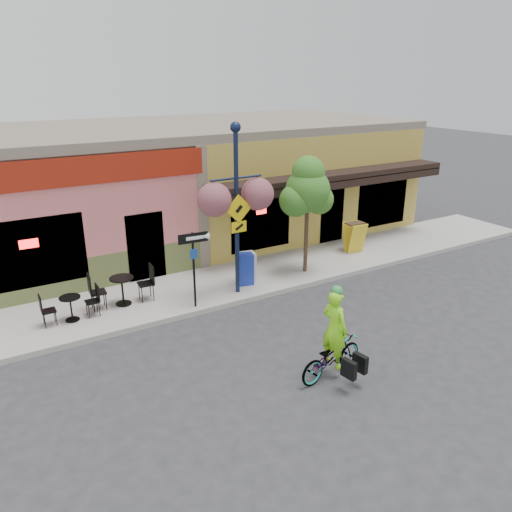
# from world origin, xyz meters

# --- Properties ---
(ground) EXTENTS (90.00, 90.00, 0.00)m
(ground) POSITION_xyz_m (0.00, 0.00, 0.00)
(ground) COLOR #2D2D30
(ground) RESTS_ON ground
(sidewalk) EXTENTS (24.00, 3.00, 0.15)m
(sidewalk) POSITION_xyz_m (0.00, 2.00, 0.07)
(sidewalk) COLOR #9E9B93
(sidewalk) RESTS_ON ground
(curb) EXTENTS (24.00, 0.12, 0.15)m
(curb) POSITION_xyz_m (0.00, 0.55, 0.07)
(curb) COLOR #A8A59E
(curb) RESTS_ON ground
(building) EXTENTS (18.20, 8.20, 4.50)m
(building) POSITION_xyz_m (0.00, 7.50, 2.25)
(building) COLOR #CE6666
(building) RESTS_ON ground
(bicycle) EXTENTS (1.84, 0.88, 0.93)m
(bicycle) POSITION_xyz_m (-1.31, -3.67, 0.47)
(bicycle) COLOR maroon
(bicycle) RESTS_ON ground
(cyclist_rider) EXTENTS (0.52, 0.71, 1.79)m
(cyclist_rider) POSITION_xyz_m (-1.26, -3.67, 0.89)
(cyclist_rider) COLOR #8FFF1A
(cyclist_rider) RESTS_ON ground
(lamp_post) EXTENTS (1.59, 0.65, 4.96)m
(lamp_post) POSITION_xyz_m (-1.04, 1.05, 2.63)
(lamp_post) COLOR #111C38
(lamp_post) RESTS_ON sidewalk
(one_way_sign) EXTENTS (0.84, 0.25, 2.17)m
(one_way_sign) POSITION_xyz_m (-2.55, 0.77, 1.23)
(one_way_sign) COLOR black
(one_way_sign) RESTS_ON sidewalk
(cafe_set_left) EXTENTS (1.47, 0.74, 0.88)m
(cafe_set_left) POSITION_xyz_m (-5.70, 1.67, 0.59)
(cafe_set_left) COLOR black
(cafe_set_left) RESTS_ON sidewalk
(cafe_set_right) EXTENTS (1.83, 1.01, 1.06)m
(cafe_set_right) POSITION_xyz_m (-4.24, 1.95, 0.68)
(cafe_set_right) COLOR black
(cafe_set_right) RESTS_ON sidewalk
(newspaper_box_blue) EXTENTS (0.53, 0.50, 0.99)m
(newspaper_box_blue) POSITION_xyz_m (-0.54, 1.45, 0.64)
(newspaper_box_blue) COLOR #1A2F9E
(newspaper_box_blue) RESTS_ON sidewalk
(newspaper_box_grey) EXTENTS (0.51, 0.47, 0.97)m
(newspaper_box_grey) POSITION_xyz_m (-0.43, 1.53, 0.64)
(newspaper_box_grey) COLOR silver
(newspaper_box_grey) RESTS_ON sidewalk
(street_tree) EXTENTS (1.69, 1.69, 3.85)m
(street_tree) POSITION_xyz_m (1.67, 1.36, 2.07)
(street_tree) COLOR #3D7A26
(street_tree) RESTS_ON sidewalk
(sandwich_board) EXTENTS (0.70, 0.53, 1.10)m
(sandwich_board) POSITION_xyz_m (4.35, 1.84, 0.70)
(sandwich_board) COLOR gold
(sandwich_board) RESTS_ON sidewalk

